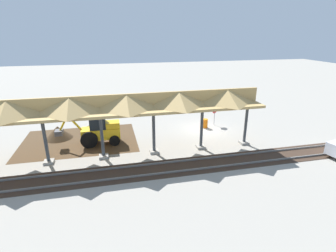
% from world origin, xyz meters
% --- Properties ---
extents(ground_plane, '(120.00, 120.00, 0.00)m').
position_xyz_m(ground_plane, '(0.00, 0.00, 0.00)').
color(ground_plane, gray).
extents(dirt_work_zone, '(9.84, 7.00, 0.01)m').
position_xyz_m(dirt_work_zone, '(11.72, 0.18, 0.00)').
color(dirt_work_zone, '#4C3823').
rests_on(dirt_work_zone, ground).
extents(platform_canopy, '(24.86, 3.20, 4.90)m').
position_xyz_m(platform_canopy, '(9.64, 4.06, 4.18)').
color(platform_canopy, '#9E998E').
rests_on(platform_canopy, ground).
extents(rail_tracks, '(60.00, 2.58, 0.15)m').
position_xyz_m(rail_tracks, '(0.00, 6.84, 0.03)').
color(rail_tracks, slate).
rests_on(rail_tracks, ground).
extents(stop_sign, '(0.67, 0.41, 2.01)m').
position_xyz_m(stop_sign, '(-1.55, -1.10, 1.43)').
color(stop_sign, gray).
rests_on(stop_sign, ground).
extents(backhoe, '(5.26, 1.74, 2.82)m').
position_xyz_m(backhoe, '(9.95, 1.24, 1.26)').
color(backhoe, yellow).
rests_on(backhoe, ground).
extents(dirt_mound, '(5.01, 5.01, 2.27)m').
position_xyz_m(dirt_mound, '(13.64, -0.88, 0.00)').
color(dirt_mound, '#4C3823').
rests_on(dirt_mound, ground).
extents(traffic_barrel, '(0.56, 0.56, 0.90)m').
position_xyz_m(traffic_barrel, '(-0.31, -0.52, 0.45)').
color(traffic_barrel, orange).
rests_on(traffic_barrel, ground).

